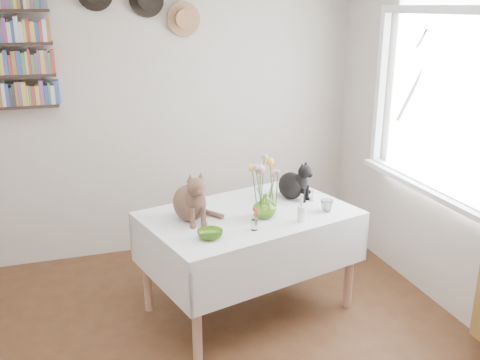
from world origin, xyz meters
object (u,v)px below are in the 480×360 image
object	(u,v)px
tabby_cat	(189,194)
black_cat	(291,179)
flower_vase	(265,206)
dining_table	(249,237)

from	to	relation	value
tabby_cat	black_cat	distance (m)	0.84
tabby_cat	flower_vase	world-z (taller)	tabby_cat
tabby_cat	flower_vase	size ratio (longest dim) A/B	2.19
black_cat	flower_vase	world-z (taller)	black_cat
dining_table	flower_vase	bearing A→B (deg)	-58.08
dining_table	flower_vase	world-z (taller)	flower_vase
flower_vase	dining_table	bearing A→B (deg)	121.92
dining_table	black_cat	xyz separation A→B (m)	(0.40, 0.19, 0.34)
dining_table	tabby_cat	world-z (taller)	tabby_cat
black_cat	dining_table	bearing A→B (deg)	166.44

